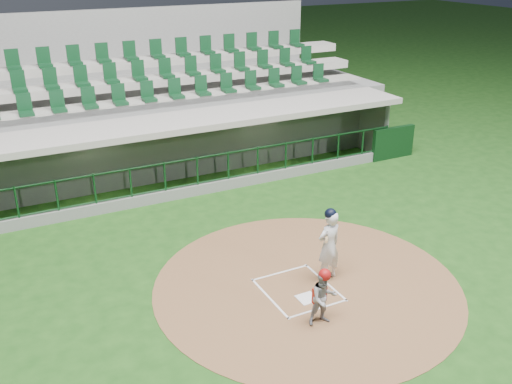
{
  "coord_description": "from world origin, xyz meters",
  "views": [
    {
      "loc": [
        -5.95,
        -9.87,
        7.3
      ],
      "look_at": [
        0.38,
        2.6,
        1.3
      ],
      "focal_mm": 40.0,
      "sensor_mm": 36.0,
      "label": 1
    }
  ],
  "objects": [
    {
      "name": "dirt_circle",
      "position": [
        0.3,
        -0.2,
        0.01
      ],
      "size": [
        7.2,
        7.2,
        0.01
      ],
      "primitive_type": "cylinder",
      "color": "brown",
      "rests_on": "ground"
    },
    {
      "name": "catcher",
      "position": [
        -0.19,
        -1.6,
        0.65
      ],
      "size": [
        0.65,
        0.54,
        1.3
      ],
      "color": "gray",
      "rests_on": "dirt_circle"
    },
    {
      "name": "home_plate",
      "position": [
        0.0,
        -0.7,
        0.02
      ],
      "size": [
        0.43,
        0.43,
        0.02
      ],
      "primitive_type": "cube",
      "color": "white",
      "rests_on": "dirt_circle"
    },
    {
      "name": "seating_deck",
      "position": [
        0.0,
        10.91,
        1.42
      ],
      "size": [
        17.0,
        6.72,
        5.15
      ],
      "color": "slate",
      "rests_on": "ground"
    },
    {
      "name": "batter",
      "position": [
        0.89,
        -0.16,
        0.93
      ],
      "size": [
        0.89,
        0.9,
        1.83
      ],
      "color": "silver",
      "rests_on": "dirt_circle"
    },
    {
      "name": "batter_box_chalk",
      "position": [
        0.0,
        -0.3,
        0.02
      ],
      "size": [
        1.55,
        1.8,
        0.01
      ],
      "color": "white",
      "rests_on": "ground"
    },
    {
      "name": "dugout_structure",
      "position": [
        0.16,
        7.84,
        0.95
      ],
      "size": [
        16.4,
        3.7,
        3.0
      ],
      "color": "gray",
      "rests_on": "ground"
    },
    {
      "name": "ground",
      "position": [
        0.0,
        0.0,
        0.0
      ],
      "size": [
        120.0,
        120.0,
        0.0
      ],
      "primitive_type": "plane",
      "color": "#174012",
      "rests_on": "ground"
    }
  ]
}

